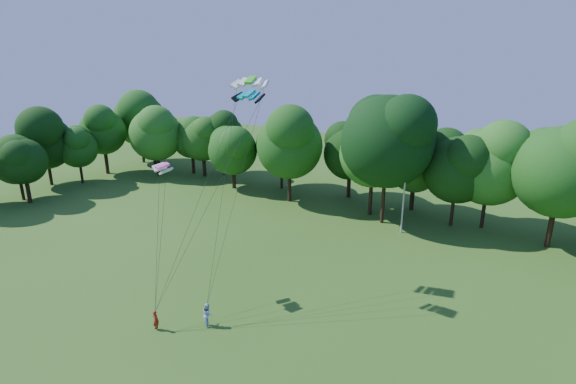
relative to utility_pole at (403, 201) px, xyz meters
The scene contains 9 objects.
utility_pole is the anchor object (origin of this frame).
kite_flyer_left 28.30m from the utility_pole, 109.40° to the right, with size 0.56×0.37×1.53m, color maroon.
kite_flyer_right 25.21m from the utility_pole, 105.13° to the right, with size 0.88×0.68×1.80m, color #ADC6F0.
kite_teal 23.00m from the utility_pole, 110.53° to the right, with size 2.46×1.11×0.55m.
kite_green 22.16m from the utility_pole, 118.24° to the right, with size 3.15×1.99×0.60m.
kite_pink 26.14m from the utility_pole, 119.30° to the right, with size 2.27×1.71×0.37m.
tree_back_west 34.28m from the utility_pole, 169.83° to the left, with size 7.26×7.26×10.56m.
tree_back_center 7.33m from the utility_pole, 148.72° to the left, with size 11.23×11.23×16.33m.
tree_flank_west 48.91m from the utility_pole, 161.61° to the right, with size 6.90×6.90×10.03m.
Camera 1 is at (16.84, -14.56, 19.36)m, focal length 28.00 mm.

